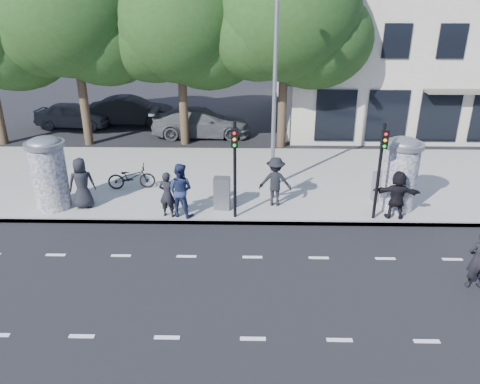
{
  "coord_description": "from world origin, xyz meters",
  "views": [
    {
      "loc": [
        -0.12,
        -10.78,
        7.44
      ],
      "look_at": [
        -0.42,
        3.5,
        1.24
      ],
      "focal_mm": 35.0,
      "sensor_mm": 36.0,
      "label": 1
    }
  ],
  "objects_px": {
    "ped_d": "(275,181)",
    "car_right": "(201,122)",
    "bicycle": "(131,177)",
    "street_lamp": "(275,68)",
    "ped_b": "(167,194)",
    "ped_c": "(180,190)",
    "man_road": "(479,260)",
    "ped_f": "(397,195)",
    "car_left": "(73,115)",
    "car_mid": "(131,111)",
    "cabinet_left": "(222,193)",
    "cabinet_right": "(381,187)",
    "ped_a": "(82,183)",
    "traffic_pole_near": "(235,161)",
    "ad_column_left": "(49,171)",
    "traffic_pole_far": "(381,162)",
    "ad_column_right": "(400,172)"
  },
  "relations": [
    {
      "from": "bicycle",
      "to": "ped_b",
      "type": "bearing_deg",
      "value": -150.8
    },
    {
      "from": "ad_column_left",
      "to": "man_road",
      "type": "distance_m",
      "value": 13.95
    },
    {
      "from": "traffic_pole_near",
      "to": "ped_b",
      "type": "xyz_separation_m",
      "value": [
        -2.33,
        0.06,
        -1.26
      ]
    },
    {
      "from": "street_lamp",
      "to": "cabinet_right",
      "type": "bearing_deg",
      "value": -18.83
    },
    {
      "from": "street_lamp",
      "to": "car_left",
      "type": "xyz_separation_m",
      "value": [
        -11.23,
        9.13,
        -4.06
      ]
    },
    {
      "from": "ped_c",
      "to": "ped_d",
      "type": "height_order",
      "value": "ped_c"
    },
    {
      "from": "street_lamp",
      "to": "ped_f",
      "type": "distance_m",
      "value": 6.23
    },
    {
      "from": "ped_f",
      "to": "bicycle",
      "type": "height_order",
      "value": "ped_f"
    },
    {
      "from": "traffic_pole_far",
      "to": "bicycle",
      "type": "height_order",
      "value": "traffic_pole_far"
    },
    {
      "from": "ped_b",
      "to": "car_right",
      "type": "height_order",
      "value": "ped_b"
    },
    {
      "from": "car_right",
      "to": "bicycle",
      "type": "bearing_deg",
      "value": 164.25
    },
    {
      "from": "bicycle",
      "to": "street_lamp",
      "type": "bearing_deg",
      "value": -94.37
    },
    {
      "from": "street_lamp",
      "to": "ped_a",
      "type": "bearing_deg",
      "value": -162.96
    },
    {
      "from": "ad_column_right",
      "to": "ped_a",
      "type": "relative_size",
      "value": 1.42
    },
    {
      "from": "ad_column_right",
      "to": "ped_b",
      "type": "relative_size",
      "value": 1.62
    },
    {
      "from": "ped_d",
      "to": "man_road",
      "type": "relative_size",
      "value": 1.08
    },
    {
      "from": "traffic_pole_near",
      "to": "man_road",
      "type": "bearing_deg",
      "value": -29.71
    },
    {
      "from": "cabinet_left",
      "to": "cabinet_right",
      "type": "height_order",
      "value": "cabinet_left"
    },
    {
      "from": "ad_column_right",
      "to": "traffic_pole_far",
      "type": "bearing_deg",
      "value": -137.79
    },
    {
      "from": "ped_c",
      "to": "car_left",
      "type": "relative_size",
      "value": 0.45
    },
    {
      "from": "ped_c",
      "to": "ped_f",
      "type": "relative_size",
      "value": 1.12
    },
    {
      "from": "ped_d",
      "to": "ped_f",
      "type": "xyz_separation_m",
      "value": [
        4.1,
        -0.98,
        -0.06
      ]
    },
    {
      "from": "cabinet_left",
      "to": "cabinet_right",
      "type": "bearing_deg",
      "value": 12.45
    },
    {
      "from": "ad_column_left",
      "to": "traffic_pole_near",
      "type": "relative_size",
      "value": 0.78
    },
    {
      "from": "ped_c",
      "to": "ped_f",
      "type": "distance_m",
      "value": 7.43
    },
    {
      "from": "ped_f",
      "to": "street_lamp",
      "type": "bearing_deg",
      "value": -26.2
    },
    {
      "from": "ped_c",
      "to": "man_road",
      "type": "bearing_deg",
      "value": 172.67
    },
    {
      "from": "street_lamp",
      "to": "ped_b",
      "type": "relative_size",
      "value": 4.88
    },
    {
      "from": "ad_column_left",
      "to": "car_right",
      "type": "bearing_deg",
      "value": 65.18
    },
    {
      "from": "traffic_pole_near",
      "to": "ped_b",
      "type": "distance_m",
      "value": 2.65
    },
    {
      "from": "car_left",
      "to": "car_mid",
      "type": "relative_size",
      "value": 0.85
    },
    {
      "from": "ad_column_right",
      "to": "man_road",
      "type": "relative_size",
      "value": 1.57
    },
    {
      "from": "cabinet_right",
      "to": "car_mid",
      "type": "distance_m",
      "value": 16.25
    },
    {
      "from": "traffic_pole_far",
      "to": "ped_a",
      "type": "height_order",
      "value": "traffic_pole_far"
    },
    {
      "from": "traffic_pole_near",
      "to": "street_lamp",
      "type": "distance_m",
      "value": 4.07
    },
    {
      "from": "ad_column_right",
      "to": "traffic_pole_far",
      "type": "distance_m",
      "value": 1.52
    },
    {
      "from": "man_road",
      "to": "cabinet_right",
      "type": "distance_m",
      "value": 5.4
    },
    {
      "from": "car_left",
      "to": "car_mid",
      "type": "height_order",
      "value": "car_mid"
    },
    {
      "from": "car_right",
      "to": "traffic_pole_far",
      "type": "bearing_deg",
      "value": -147.18
    },
    {
      "from": "car_mid",
      "to": "ped_d",
      "type": "bearing_deg",
      "value": -146.21
    },
    {
      "from": "ad_column_right",
      "to": "traffic_pole_far",
      "type": "relative_size",
      "value": 0.78
    },
    {
      "from": "ped_d",
      "to": "car_right",
      "type": "relative_size",
      "value": 0.34
    },
    {
      "from": "ped_c",
      "to": "street_lamp",
      "type": "bearing_deg",
      "value": -123.29
    },
    {
      "from": "man_road",
      "to": "ped_d",
      "type": "bearing_deg",
      "value": -45.14
    },
    {
      "from": "street_lamp",
      "to": "ped_b",
      "type": "xyz_separation_m",
      "value": [
        -3.73,
        -2.78,
        -3.82
      ]
    },
    {
      "from": "traffic_pole_near",
      "to": "bicycle",
      "type": "relative_size",
      "value": 1.85
    },
    {
      "from": "ad_column_left",
      "to": "man_road",
      "type": "bearing_deg",
      "value": -18.72
    },
    {
      "from": "cabinet_left",
      "to": "car_left",
      "type": "distance_m",
      "value": 14.63
    },
    {
      "from": "ad_column_left",
      "to": "car_mid",
      "type": "height_order",
      "value": "ad_column_left"
    },
    {
      "from": "traffic_pole_far",
      "to": "car_left",
      "type": "bearing_deg",
      "value": 140.69
    }
  ]
}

